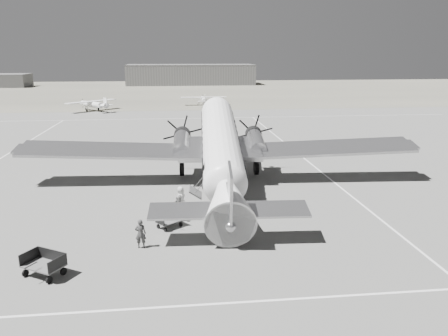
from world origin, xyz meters
TOP-DOWN VIEW (x-y plane):
  - ground at (0.00, 0.00)m, footprint 260.00×260.00m
  - taxi_line_near at (0.00, -14.00)m, footprint 60.00×0.15m
  - taxi_line_right at (12.00, 0.00)m, footprint 0.15×80.00m
  - taxi_line_horizon at (0.00, 40.00)m, footprint 90.00×0.15m
  - grass_infield at (0.00, 95.00)m, footprint 260.00×90.00m
  - hangar_main at (5.00, 120.00)m, footprint 42.00×14.00m
  - dc3_airliner at (2.72, 1.77)m, footprint 33.42×24.18m
  - light_plane_left at (-15.31, 51.13)m, footprint 12.84×12.79m
  - light_plane_right at (5.18, 57.85)m, footprint 9.35×7.63m
  - baggage_cart_near at (-1.15, -5.47)m, footprint 1.86×1.78m
  - baggage_cart_far at (-6.92, -10.71)m, footprint 2.38×2.19m
  - ground_crew at (-2.64, -8.12)m, footprint 0.60×0.40m
  - ramp_agent at (-0.53, -4.48)m, footprint 0.99×1.04m
  - passenger at (-0.42, -2.65)m, footprint 0.77×0.95m

SIDE VIEW (x-z plane):
  - ground at x=0.00m, z-range 0.00..0.00m
  - grass_infield at x=0.00m, z-range 0.00..0.01m
  - taxi_line_near at x=0.00m, z-range 0.00..0.01m
  - taxi_line_right at x=12.00m, z-range 0.00..0.01m
  - taxi_line_horizon at x=0.00m, z-range 0.00..0.01m
  - baggage_cart_near at x=-1.15m, z-range 0.00..0.86m
  - baggage_cart_far at x=-6.92m, z-range 0.00..1.10m
  - ground_crew at x=-2.64m, z-range 0.00..1.61m
  - passenger at x=-0.42m, z-range 0.00..1.67m
  - ramp_agent at x=-0.53m, z-range 0.00..1.69m
  - light_plane_right at x=5.18m, z-range 0.00..1.92m
  - light_plane_left at x=-15.31m, z-range 0.00..2.08m
  - dc3_airliner at x=2.72m, z-range 0.00..6.12m
  - hangar_main at x=5.00m, z-range 0.00..6.60m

